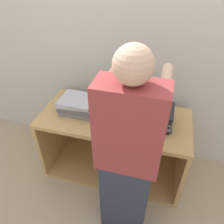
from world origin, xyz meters
TOP-DOWN VIEW (x-y plane):
  - ground_plane at (0.00, 0.00)m, footprint 12.00×12.00m
  - wall_back at (0.00, 0.71)m, footprint 8.00×0.05m
  - cart at (0.00, 0.37)m, footprint 1.33×0.60m
  - laptop_open at (0.00, 0.36)m, footprint 0.30×0.36m
  - laptop_stack_left at (-0.34, 0.30)m, footprint 0.32×0.27m
  - laptop_stack_right at (0.33, 0.30)m, footprint 0.32×0.27m
  - person at (0.22, -0.22)m, footprint 0.40×0.52m
  - inventory_tag at (0.33, 0.24)m, footprint 0.06×0.02m

SIDE VIEW (x-z plane):
  - ground_plane at x=0.00m, z-range 0.00..0.00m
  - cart at x=0.00m, z-range 0.00..0.69m
  - laptop_open at x=0.00m, z-range 0.61..0.87m
  - laptop_stack_left at x=-0.34m, z-range 0.69..0.83m
  - laptop_stack_right at x=0.33m, z-range 0.69..0.85m
  - person at x=0.22m, z-range 0.00..1.55m
  - inventory_tag at x=0.33m, z-range 0.85..0.86m
  - wall_back at x=0.00m, z-range 0.00..2.40m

